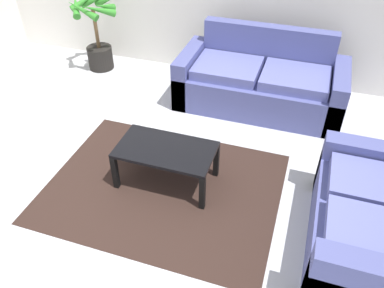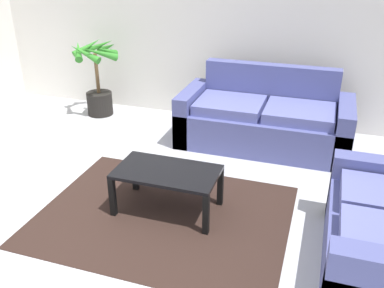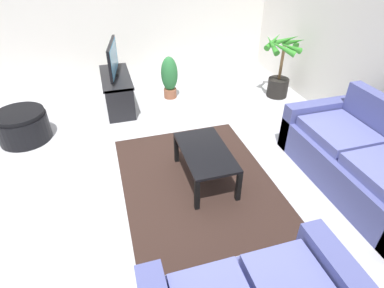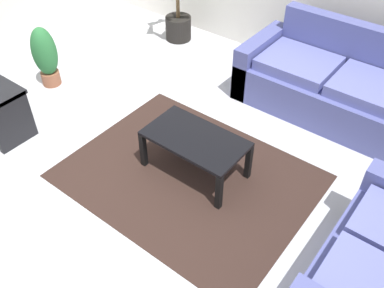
% 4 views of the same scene
% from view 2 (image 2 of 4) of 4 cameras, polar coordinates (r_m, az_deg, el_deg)
% --- Properties ---
extents(ground_plane, '(6.60, 6.60, 0.00)m').
position_cam_2_polar(ground_plane, '(3.67, -13.13, -12.49)').
color(ground_plane, '#B2B2B7').
extents(wall_back, '(6.00, 0.06, 2.70)m').
position_cam_2_polar(wall_back, '(5.73, 1.31, 16.76)').
color(wall_back, silver).
rests_on(wall_back, ground).
extents(couch_main, '(1.98, 0.90, 0.90)m').
position_cam_2_polar(couch_main, '(5.11, 9.68, 3.09)').
color(couch_main, '#4C518C').
rests_on(couch_main, ground).
extents(coffee_table, '(0.91, 0.51, 0.41)m').
position_cam_2_polar(coffee_table, '(3.76, -3.37, -4.34)').
color(coffee_table, black).
rests_on(coffee_table, ground).
extents(area_rug, '(2.20, 1.70, 0.01)m').
position_cam_2_polar(area_rug, '(3.87, -3.79, -9.50)').
color(area_rug, black).
rests_on(area_rug, ground).
extents(potted_palm, '(0.71, 0.69, 1.05)m').
position_cam_2_polar(potted_palm, '(6.06, -12.58, 8.27)').
color(potted_palm, black).
rests_on(potted_palm, ground).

